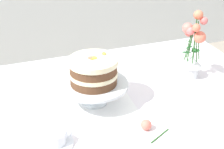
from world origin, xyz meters
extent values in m
cube|color=white|center=(0.00, 0.00, 0.72)|extent=(1.40, 1.00, 0.03)
cylinder|color=brown|center=(0.60, 0.40, 0.35)|extent=(0.06, 0.06, 0.71)
cube|color=white|center=(-0.14, -0.01, 0.74)|extent=(0.33, 0.33, 0.00)
cylinder|color=silver|center=(-0.14, -0.01, 0.75)|extent=(0.11, 0.11, 0.01)
cylinder|color=silver|center=(-0.14, -0.01, 0.79)|extent=(0.03, 0.03, 0.07)
cylinder|color=silver|center=(-0.14, -0.01, 0.83)|extent=(0.29, 0.29, 0.01)
cylinder|color=brown|center=(-0.14, -0.01, 0.86)|extent=(0.19, 0.19, 0.04)
cylinder|color=beige|center=(-0.14, -0.01, 0.89)|extent=(0.20, 0.20, 0.02)
cylinder|color=brown|center=(-0.14, -0.01, 0.91)|extent=(0.19, 0.19, 0.04)
cylinder|color=beige|center=(-0.14, -0.01, 0.94)|extent=(0.20, 0.20, 0.02)
ellipsoid|color=yellow|center=(-0.13, -0.01, 0.95)|extent=(0.03, 0.03, 0.00)
ellipsoid|color=#E56B51|center=(-0.15, -0.01, 0.95)|extent=(0.03, 0.03, 0.00)
ellipsoid|color=orange|center=(-0.14, -0.01, 0.95)|extent=(0.03, 0.03, 0.00)
ellipsoid|color=yellow|center=(-0.09, 0.01, 0.96)|extent=(0.02, 0.03, 0.01)
cylinder|color=silver|center=(0.37, 0.06, 0.77)|extent=(0.08, 0.08, 0.06)
cone|color=silver|center=(0.37, 0.06, 0.83)|extent=(0.10, 0.10, 0.05)
cylinder|color=#2D6028|center=(0.40, 0.05, 0.93)|extent=(0.03, 0.01, 0.19)
sphere|color=#E56B68|center=(0.41, 0.05, 1.02)|extent=(0.04, 0.04, 0.04)
ellipsoid|color=#236B2D|center=(0.39, 0.06, 0.87)|extent=(0.05, 0.02, 0.02)
cylinder|color=#2D6028|center=(0.38, 0.06, 0.94)|extent=(0.02, 0.01, 0.22)
sphere|color=#F17856|center=(0.39, 0.07, 1.05)|extent=(0.04, 0.04, 0.04)
cylinder|color=#2D6028|center=(0.37, 0.08, 0.90)|extent=(0.01, 0.03, 0.13)
sphere|color=#ED6459|center=(0.36, 0.09, 0.96)|extent=(0.04, 0.04, 0.04)
ellipsoid|color=#236B2D|center=(0.37, 0.08, 0.92)|extent=(0.03, 0.05, 0.01)
cylinder|color=#2D6028|center=(0.35, 0.07, 0.91)|extent=(0.03, 0.02, 0.16)
sphere|color=#E67368|center=(0.34, 0.07, 0.99)|extent=(0.05, 0.05, 0.05)
ellipsoid|color=#236B2D|center=(0.35, 0.06, 0.87)|extent=(0.05, 0.04, 0.02)
cylinder|color=#2D6028|center=(0.35, 0.05, 0.91)|extent=(0.02, 0.01, 0.15)
sphere|color=#EC706E|center=(0.35, 0.05, 0.98)|extent=(0.04, 0.04, 0.04)
ellipsoid|color=#236B2D|center=(0.35, 0.05, 0.90)|extent=(0.05, 0.02, 0.02)
cylinder|color=#2D6028|center=(0.36, 0.03, 0.92)|extent=(0.02, 0.03, 0.18)
sphere|color=#FA7055|center=(0.35, 0.02, 1.01)|extent=(0.04, 0.04, 0.04)
cylinder|color=#2D6028|center=(0.38, 0.04, 0.89)|extent=(0.01, 0.02, 0.13)
sphere|color=#F9755B|center=(0.38, 0.03, 0.96)|extent=(0.06, 0.06, 0.06)
ellipsoid|color=#236B2D|center=(0.38, 0.05, 0.89)|extent=(0.04, 0.05, 0.01)
cylinder|color=white|center=(-0.36, -0.23, 0.74)|extent=(0.13, 0.13, 0.01)
cylinder|color=white|center=(-0.36, -0.23, 0.77)|extent=(0.08, 0.08, 0.05)
torus|color=white|center=(-0.31, -0.23, 0.77)|extent=(0.03, 0.01, 0.03)
cylinder|color=#2D6028|center=(0.02, -0.32, 0.74)|extent=(0.10, 0.06, 0.01)
sphere|color=#ED7260|center=(-0.01, -0.26, 0.76)|extent=(0.04, 0.04, 0.04)
camera|label=1|loc=(-0.51, -1.24, 1.55)|focal=56.22mm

